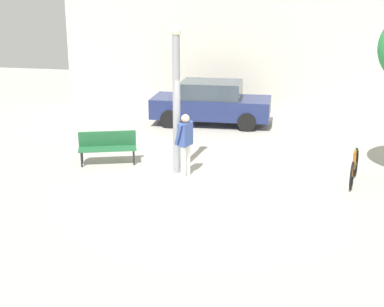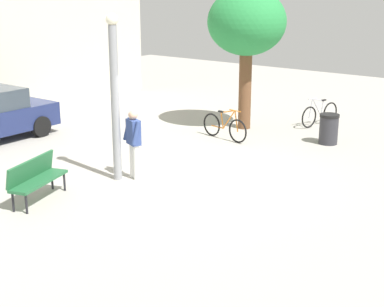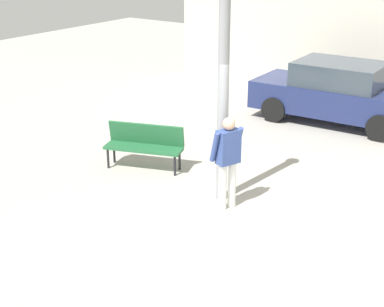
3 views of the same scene
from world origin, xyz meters
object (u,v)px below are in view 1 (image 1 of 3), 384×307
Objects in this scene: bicycle_orange at (354,168)px; parked_car_navy at (211,103)px; lamppost at (176,96)px; person_by_lamppost at (185,141)px; park_bench at (107,145)px.

parked_car_navy is at bearing 131.01° from bicycle_orange.
bicycle_orange is (4.59, 0.16, -1.69)m from lamppost.
person_by_lamppost is 0.39× the size of parked_car_navy.
park_bench is 0.93× the size of bicycle_orange.
lamppost reaches higher than park_bench.
parked_car_navy reaches higher than bicycle_orange.
park_bench is at bearing 165.49° from person_by_lamppost.
parked_car_navy is at bearing 93.40° from person_by_lamppost.
park_bench is 6.68m from bicycle_orange.
lamppost is 2.16× the size of bicycle_orange.
lamppost is at bearing -89.45° from parked_car_navy.
parked_car_navy is (2.03, 5.15, 0.23)m from park_bench.
bicycle_orange is at bearing 5.66° from person_by_lamppost.
person_by_lamppost is 1.00× the size of park_bench.
bicycle_orange is (6.67, -0.19, -0.16)m from park_bench.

